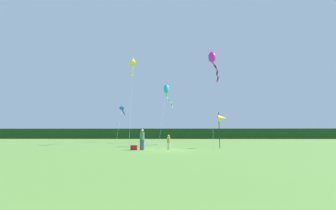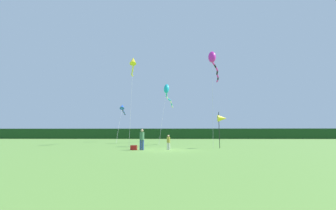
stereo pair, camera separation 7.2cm
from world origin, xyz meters
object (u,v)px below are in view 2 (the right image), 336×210
(kite_magenta, at_px, (213,60))
(kite_cyan, at_px, (167,92))
(cooler_box, at_px, (134,148))
(person_adult, at_px, (142,138))
(kite_blue, at_px, (122,107))
(person_child, at_px, (168,141))
(kite_yellow, at_px, (133,62))
(banner_flag_pole, at_px, (222,119))

(kite_magenta, height_order, kite_cyan, kite_magenta)
(cooler_box, distance_m, kite_cyan, 16.65)
(person_adult, distance_m, kite_blue, 20.29)
(person_child, relative_size, kite_magenta, 0.11)
(kite_magenta, xyz_separation_m, kite_cyan, (-5.95, 8.00, -2.36))
(kite_yellow, relative_size, kite_magenta, 1.05)
(banner_flag_pole, height_order, kite_blue, kite_blue)
(banner_flag_pole, distance_m, kite_magenta, 8.56)
(person_child, xyz_separation_m, kite_cyan, (-0.49, 14.11, 7.49))
(person_child, relative_size, banner_flag_pole, 0.36)
(kite_blue, bearing_deg, person_child, -64.41)
(person_adult, distance_m, cooler_box, 1.11)
(kite_blue, distance_m, kite_yellow, 11.22)
(cooler_box, distance_m, banner_flag_pole, 9.29)
(person_child, bearing_deg, cooler_box, -175.42)
(person_child, height_order, cooler_box, person_child)
(kite_cyan, bearing_deg, kite_blue, 153.52)
(banner_flag_pole, height_order, kite_yellow, kite_yellow)
(kite_yellow, height_order, kite_cyan, kite_yellow)
(banner_flag_pole, xyz_separation_m, kite_cyan, (-5.92, 11.89, 5.27))
(person_child, height_order, kite_yellow, kite_yellow)
(kite_blue, relative_size, kite_yellow, 0.64)
(kite_magenta, bearing_deg, person_child, -131.78)
(person_adult, distance_m, kite_yellow, 14.20)
(person_child, xyz_separation_m, kite_yellow, (-5.16, 8.94, 10.66))
(person_child, bearing_deg, kite_cyan, 91.98)
(cooler_box, distance_m, kite_yellow, 14.62)
(cooler_box, height_order, kite_blue, kite_blue)
(kite_yellow, bearing_deg, kite_cyan, 47.90)
(cooler_box, relative_size, banner_flag_pole, 0.16)
(kite_magenta, bearing_deg, kite_cyan, 126.62)
(person_adult, bearing_deg, person_child, 8.51)
(person_adult, xyz_separation_m, kite_blue, (-6.36, 18.57, 5.16))
(cooler_box, xyz_separation_m, banner_flag_pole, (8.53, 2.47, 2.75))
(banner_flag_pole, distance_m, kite_cyan, 14.29)
(cooler_box, bearing_deg, kite_blue, 106.95)
(kite_yellow, distance_m, kite_cyan, 7.66)
(kite_cyan, bearing_deg, cooler_box, -100.28)
(banner_flag_pole, relative_size, kite_magenta, 0.31)
(cooler_box, distance_m, kite_blue, 20.21)
(kite_blue, distance_m, kite_cyan, 9.42)
(person_adult, xyz_separation_m, cooler_box, (-0.73, 0.11, -0.82))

